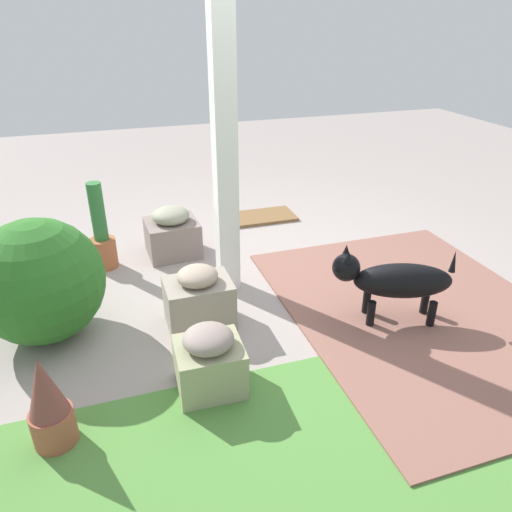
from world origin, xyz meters
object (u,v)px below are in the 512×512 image
object	(u,v)px
stone_planter_mid	(199,299)
doormat	(262,217)
porch_pillar	(224,134)
stone_planter_nearest	(172,233)
round_shrub	(40,281)
terracotta_pot_tall	(102,238)
dog	(394,280)
terracotta_pot_spiky	(48,404)
stone_planter_far	(209,361)

from	to	relation	value
stone_planter_mid	doormat	distance (m)	1.96
porch_pillar	stone_planter_nearest	distance (m)	1.24
round_shrub	terracotta_pot_tall	xyz separation A→B (m)	(-0.39, -0.87, -0.14)
porch_pillar	terracotta_pot_tall	size ratio (longest dim) A/B	3.23
terracotta_pot_tall	dog	world-z (taller)	terracotta_pot_tall
stone_planter_nearest	terracotta_pot_spiky	bearing A→B (deg)	64.58
porch_pillar	round_shrub	size ratio (longest dim) A/B	2.93
round_shrub	stone_planter_mid	bearing A→B (deg)	168.64
round_shrub	dog	size ratio (longest dim) A/B	1.01
terracotta_pot_tall	dog	xyz separation A→B (m)	(-1.82, 1.43, 0.06)
round_shrub	doormat	size ratio (longest dim) A/B	1.22
dog	terracotta_pot_spiky	bearing A→B (deg)	10.80
terracotta_pot_spiky	dog	bearing A→B (deg)	-169.20
porch_pillar	stone_planter_mid	size ratio (longest dim) A/B	5.35
stone_planter_nearest	stone_planter_far	size ratio (longest dim) A/B	1.13
stone_planter_mid	terracotta_pot_tall	xyz separation A→B (m)	(0.58, -1.07, 0.06)
terracotta_pot_tall	dog	bearing A→B (deg)	141.90
stone_planter_nearest	stone_planter_mid	xyz separation A→B (m)	(0.01, 1.12, -0.00)
stone_planter_mid	round_shrub	bearing A→B (deg)	-11.36
stone_planter_mid	terracotta_pot_tall	size ratio (longest dim) A/B	0.60
stone_planter_nearest	stone_planter_far	bearing A→B (deg)	87.31
porch_pillar	terracotta_pot_spiky	bearing A→B (deg)	44.98
stone_planter_mid	stone_planter_far	xyz separation A→B (m)	(0.08, 0.63, -0.01)
dog	stone_planter_nearest	bearing A→B (deg)	-50.16
porch_pillar	terracotta_pot_spiky	world-z (taller)	porch_pillar
stone_planter_mid	dog	world-z (taller)	dog
porch_pillar	terracotta_pot_spiky	xyz separation A→B (m)	(1.22, 1.22, -0.94)
porch_pillar	stone_planter_far	world-z (taller)	porch_pillar
round_shrub	terracotta_pot_tall	distance (m)	0.97
terracotta_pot_spiky	stone_planter_nearest	bearing A→B (deg)	-115.42
stone_planter_far	round_shrub	bearing A→B (deg)	-42.86
stone_planter_far	dog	size ratio (longest dim) A/B	0.50
porch_pillar	doormat	distance (m)	1.83
porch_pillar	doormat	size ratio (longest dim) A/B	3.56
porch_pillar	dog	xyz separation A→B (m)	(-0.93, 0.81, -0.86)
stone_planter_far	terracotta_pot_spiky	distance (m)	0.83
porch_pillar	round_shrub	distance (m)	1.52
terracotta_pot_spiky	dog	xyz separation A→B (m)	(-2.14, -0.41, 0.08)
stone_planter_far	terracotta_pot_spiky	bearing A→B (deg)	9.81
terracotta_pot_tall	dog	size ratio (longest dim) A/B	0.91
stone_planter_mid	stone_planter_nearest	bearing A→B (deg)	-90.34
stone_planter_nearest	doormat	bearing A→B (deg)	-151.82
stone_planter_nearest	round_shrub	world-z (taller)	round_shrub
stone_planter_far	terracotta_pot_tall	size ratio (longest dim) A/B	0.55
porch_pillar	stone_planter_far	xyz separation A→B (m)	(0.40, 1.07, -0.99)
round_shrub	doormat	world-z (taller)	round_shrub
porch_pillar	stone_planter_far	distance (m)	1.52
stone_planter_far	round_shrub	size ratio (longest dim) A/B	0.50
round_shrub	doormat	bearing A→B (deg)	-143.39
stone_planter_nearest	dog	bearing A→B (deg)	129.84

